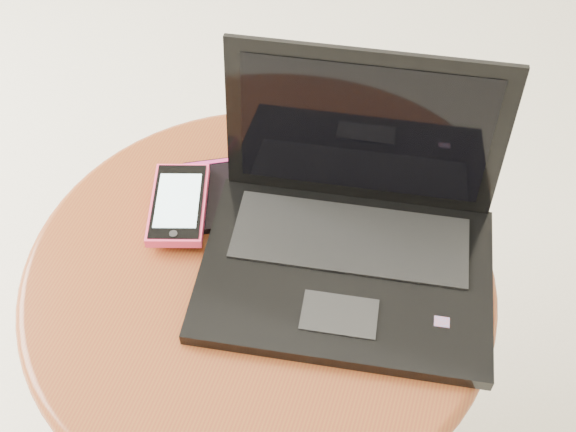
% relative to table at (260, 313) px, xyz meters
% --- Properties ---
extents(table, '(0.56, 0.56, 0.44)m').
position_rel_table_xyz_m(table, '(0.00, 0.00, 0.00)').
color(table, maroon).
rests_on(table, ground).
extents(laptop, '(0.36, 0.31, 0.22)m').
position_rel_table_xyz_m(laptop, '(0.09, 0.06, 0.13)').
color(laptop, black).
rests_on(laptop, table).
extents(phone_black, '(0.11, 0.13, 0.01)m').
position_rel_table_xyz_m(phone_black, '(-0.09, 0.09, 0.10)').
color(phone_black, black).
rests_on(phone_black, table).
extents(phone_pink, '(0.10, 0.14, 0.01)m').
position_rel_table_xyz_m(phone_pink, '(-0.12, 0.05, 0.11)').
color(phone_pink, '#DE345D').
rests_on(phone_pink, phone_black).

